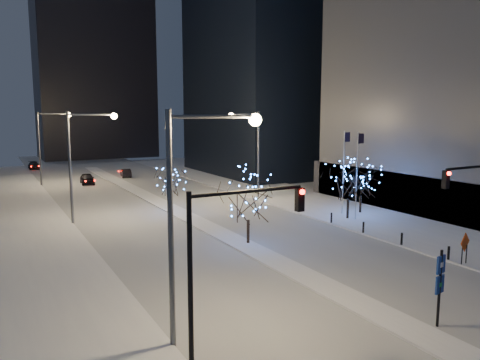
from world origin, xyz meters
TOP-DOWN VIEW (x-y plane):
  - ground at (0.00, 0.00)m, footprint 160.00×160.00m
  - road at (0.00, 35.00)m, footprint 20.00×130.00m
  - median at (0.00, 30.00)m, footprint 2.00×80.00m
  - east_sidewalk at (15.00, 20.00)m, footprint 10.00×90.00m
  - west_sidewalk at (-14.00, 20.00)m, footprint 8.00×90.00m
  - horizon_block at (6.00, 92.00)m, footprint 24.00×14.00m
  - street_lamp_w_near at (-8.94, 2.00)m, footprint 4.40×0.56m
  - street_lamp_w_mid at (-8.94, 27.00)m, footprint 4.40×0.56m
  - street_lamp_w_far at (-8.94, 52.00)m, footprint 4.40×0.56m
  - street_lamp_east at (10.08, 30.00)m, footprint 3.90×0.56m
  - traffic_signal_west at (-8.44, -0.00)m, footprint 5.26×0.43m
  - flagpoles at (13.37, 17.25)m, footprint 1.35×2.60m
  - bollards at (10.20, 10.00)m, footprint 0.16×12.16m
  - car_near at (-4.19, 50.88)m, footprint 2.12×4.48m
  - car_mid at (2.45, 55.46)m, footprint 1.86×3.98m
  - car_far at (-9.00, 73.22)m, footprint 1.85×4.40m
  - holiday_tree_median_near at (0.50, 13.96)m, footprint 4.70×4.70m
  - holiday_tree_median_far at (-0.50, 27.73)m, footprint 4.20×4.20m
  - holiday_tree_plaza_near at (12.70, 16.70)m, footprint 5.37×5.37m
  - holiday_tree_plaza_far at (15.53, 18.07)m, footprint 4.98×4.98m
  - wayfinding_sign at (1.45, -2.12)m, footprint 0.66×0.20m
  - construction_sign at (10.30, 2.93)m, footprint 1.23×0.32m

SIDE VIEW (x-z plane):
  - ground at x=0.00m, z-range 0.00..0.00m
  - road at x=0.00m, z-range 0.00..0.02m
  - median at x=0.00m, z-range 0.00..0.15m
  - east_sidewalk at x=15.00m, z-range 0.00..0.15m
  - west_sidewalk at x=-14.00m, z-range 0.00..0.15m
  - bollards at x=10.20m, z-range 0.15..1.05m
  - car_mid at x=2.45m, z-range 0.00..1.26m
  - car_far at x=-9.00m, z-range 0.00..1.27m
  - car_near at x=-4.19m, z-range 0.00..1.48m
  - construction_sign at x=10.30m, z-range 0.36..2.43m
  - wayfinding_sign at x=1.45m, z-range 0.42..4.10m
  - holiday_tree_median_far at x=-0.50m, z-range 0.82..5.20m
  - holiday_tree_plaza_far at x=15.53m, z-range 0.80..5.64m
  - holiday_tree_median_near at x=0.50m, z-range 0.85..6.44m
  - holiday_tree_plaza_near at x=12.70m, z-range 0.87..6.44m
  - traffic_signal_west at x=-8.44m, z-range 1.26..8.26m
  - flagpoles at x=13.37m, z-range 0.80..8.80m
  - street_lamp_east at x=10.08m, z-range 1.45..11.45m
  - street_lamp_w_near at x=-8.94m, z-range 1.50..11.50m
  - street_lamp_w_mid at x=-8.94m, z-range 1.50..11.50m
  - street_lamp_w_far at x=-8.94m, z-range 1.50..11.50m
  - horizon_block at x=6.00m, z-range 0.00..42.00m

